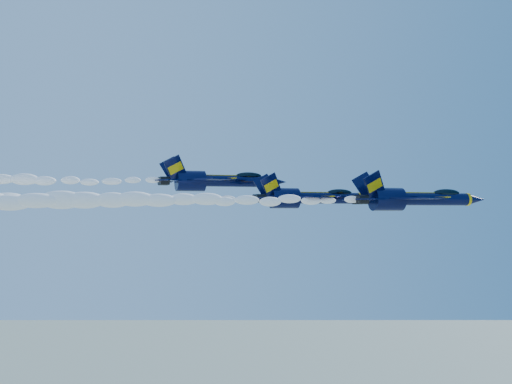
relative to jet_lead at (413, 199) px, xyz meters
name	(u,v)px	position (x,y,z in m)	size (l,w,h in m)	color
jet_lead	(413,199)	(0.00, 0.00, 0.00)	(19.11, 15.67, 7.10)	black
smoke_trail_jet_lead	(144,201)	(-34.78, 0.00, -0.48)	(53.23, 2.43, 2.19)	white
jet_second	(309,198)	(-12.26, 5.58, 0.16)	(17.19, 14.10, 6.39)	black
smoke_trail_jet_second	(37,199)	(-46.21, 5.58, -0.30)	(53.23, 2.19, 1.97)	white
jet_third	(216,180)	(-23.20, 11.47, 2.50)	(17.78, 14.58, 6.61)	black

